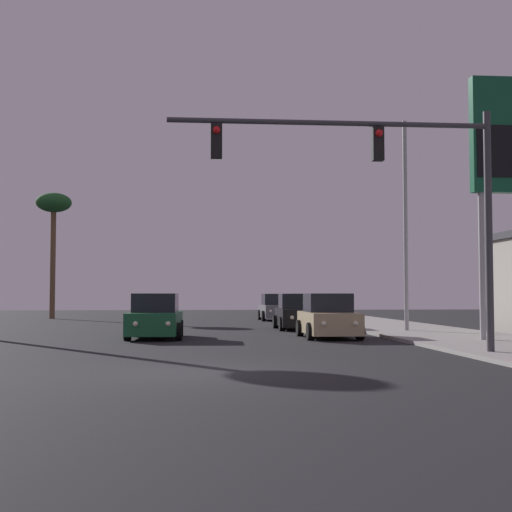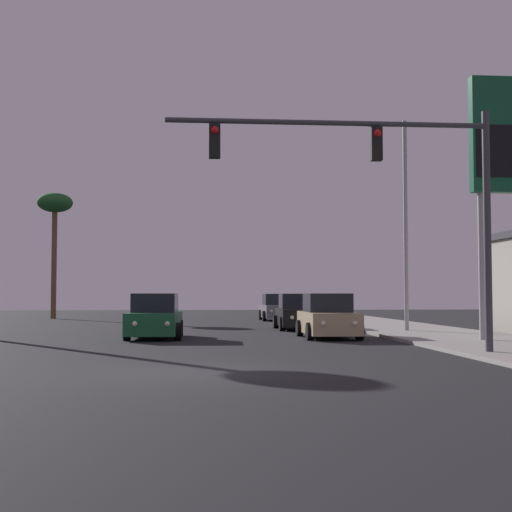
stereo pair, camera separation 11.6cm
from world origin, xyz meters
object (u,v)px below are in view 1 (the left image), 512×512
at_px(gas_station_sign, 500,149).
at_px(palm_tree_far, 54,209).
at_px(car_black, 298,313).
at_px(car_green, 155,318).
at_px(traffic_light_mast, 394,177).
at_px(car_grey, 276,308).
at_px(street_lamp, 402,213).
at_px(car_tan, 328,318).

distance_m(gas_station_sign, palm_tree_far, 32.74).
bearing_deg(car_black, gas_station_sign, 121.43).
height_order(car_green, traffic_light_mast, traffic_light_mast).
height_order(car_black, car_grey, same).
relative_size(car_green, gas_station_sign, 0.48).
xyz_separation_m(car_grey, street_lamp, (3.77, -15.04, 4.36)).
height_order(car_grey, gas_station_sign, gas_station_sign).
bearing_deg(gas_station_sign, car_black, 120.01).
relative_size(car_tan, street_lamp, 0.48).
relative_size(car_grey, palm_tree_far, 0.51).
bearing_deg(palm_tree_far, car_black, -48.08).
bearing_deg(traffic_light_mast, car_black, 92.08).
bearing_deg(car_grey, traffic_light_mast, 89.27).
relative_size(traffic_light_mast, palm_tree_far, 1.02).
relative_size(car_black, car_green, 1.00).
relative_size(car_black, street_lamp, 0.48).
distance_m(car_grey, palm_tree_far, 16.79).
distance_m(car_black, traffic_light_mast, 15.17).
bearing_deg(palm_tree_far, traffic_light_mast, -63.99).
distance_m(car_black, car_green, 8.80).
bearing_deg(car_tan, street_lamp, -140.96).
bearing_deg(street_lamp, gas_station_sign, -75.94).
xyz_separation_m(gas_station_sign, palm_tree_far, (-20.08, 25.84, 0.81)).
relative_size(car_grey, gas_station_sign, 0.48).
bearing_deg(car_black, palm_tree_far, -46.66).
distance_m(car_grey, car_tan, 18.10).
height_order(car_green, palm_tree_far, palm_tree_far).
height_order(car_black, gas_station_sign, gas_station_sign).
height_order(street_lamp, palm_tree_far, street_lamp).
bearing_deg(car_tan, palm_tree_far, -56.63).
height_order(car_black, car_tan, same).
xyz_separation_m(car_black, car_tan, (0.24, -6.50, 0.00)).
bearing_deg(car_black, traffic_light_mast, 93.50).
bearing_deg(gas_station_sign, palm_tree_far, 127.85).
distance_m(car_tan, gas_station_sign, 8.60).
xyz_separation_m(car_green, street_lamp, (10.32, 2.73, 4.36)).
height_order(car_black, traffic_light_mast, traffic_light_mast).
xyz_separation_m(car_green, palm_tree_far, (-8.19, 22.27, 6.67)).
bearing_deg(car_black, street_lamp, 141.03).
distance_m(car_tan, traffic_light_mast, 9.06).
relative_size(traffic_light_mast, gas_station_sign, 0.97).
bearing_deg(traffic_light_mast, car_green, 128.86).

